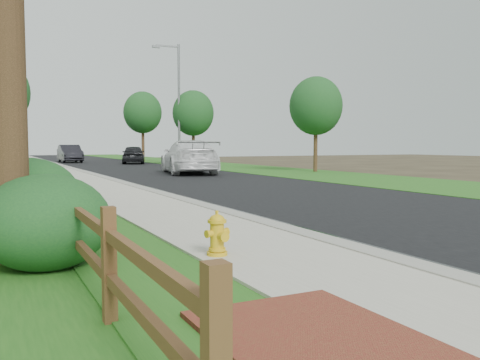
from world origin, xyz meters
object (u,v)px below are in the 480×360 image
ranch_fence (44,198)px  dark_car_mid (133,154)px  fire_hydrant (217,235)px  streetlight (177,97)px  white_suv (189,157)px

ranch_fence → dark_car_mid: bearing=72.5°
ranch_fence → dark_car_mid: (10.28, 32.65, 0.19)m
ranch_fence → fire_hydrant: (1.90, -4.11, -0.23)m
fire_hydrant → dark_car_mid: (8.38, 36.77, 0.42)m
dark_car_mid → ranch_fence: bearing=87.7°
ranch_fence → streetlight: (12.20, 26.82, 4.66)m
white_suv → ranch_fence: bearing=71.7°
ranch_fence → white_suv: size_ratio=2.63×
dark_car_mid → streetlight: 7.59m
streetlight → dark_car_mid: bearing=108.2°
fire_hydrant → dark_car_mid: dark_car_mid is taller
fire_hydrant → dark_car_mid: bearing=77.2°
dark_car_mid → streetlight: streetlight is taller
fire_hydrant → white_suv: bearing=70.3°
ranch_fence → dark_car_mid: dark_car_mid is taller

